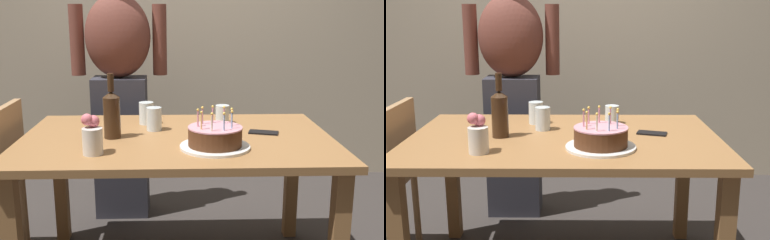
% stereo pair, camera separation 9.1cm
% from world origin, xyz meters
% --- Properties ---
extents(back_wall, '(5.20, 0.10, 2.60)m').
position_xyz_m(back_wall, '(0.00, 1.55, 1.30)').
color(back_wall, tan).
rests_on(back_wall, ground_plane).
extents(dining_table, '(1.50, 0.96, 0.74)m').
position_xyz_m(dining_table, '(0.00, 0.00, 0.64)').
color(dining_table, olive).
rests_on(dining_table, ground_plane).
extents(birthday_cake, '(0.31, 0.31, 0.18)m').
position_xyz_m(birthday_cake, '(0.17, -0.20, 0.79)').
color(birthday_cake, white).
rests_on(birthday_cake, dining_table).
extents(water_glass_near, '(0.07, 0.07, 0.10)m').
position_xyz_m(water_glass_near, '(0.25, 0.26, 0.79)').
color(water_glass_near, silver).
rests_on(water_glass_near, dining_table).
extents(water_glass_far, '(0.08, 0.08, 0.12)m').
position_xyz_m(water_glass_far, '(-0.16, 0.26, 0.80)').
color(water_glass_far, silver).
rests_on(water_glass_far, dining_table).
extents(water_glass_side, '(0.08, 0.08, 0.12)m').
position_xyz_m(water_glass_side, '(-0.11, 0.12, 0.80)').
color(water_glass_side, silver).
rests_on(water_glass_side, dining_table).
extents(wine_bottle, '(0.08, 0.08, 0.31)m').
position_xyz_m(wine_bottle, '(-0.31, -0.01, 0.86)').
color(wine_bottle, '#382314').
rests_on(wine_bottle, dining_table).
extents(cell_phone, '(0.16, 0.11, 0.01)m').
position_xyz_m(cell_phone, '(0.43, 0.04, 0.74)').
color(cell_phone, black).
rests_on(cell_phone, dining_table).
extents(flower_vase, '(0.09, 0.09, 0.17)m').
position_xyz_m(flower_vase, '(-0.36, -0.27, 0.82)').
color(flower_vase, silver).
rests_on(flower_vase, dining_table).
extents(person_man_bearded, '(0.61, 0.27, 1.66)m').
position_xyz_m(person_man_bearded, '(-0.36, 0.78, 0.87)').
color(person_man_bearded, '#33333D').
rests_on(person_man_bearded, ground_plane).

